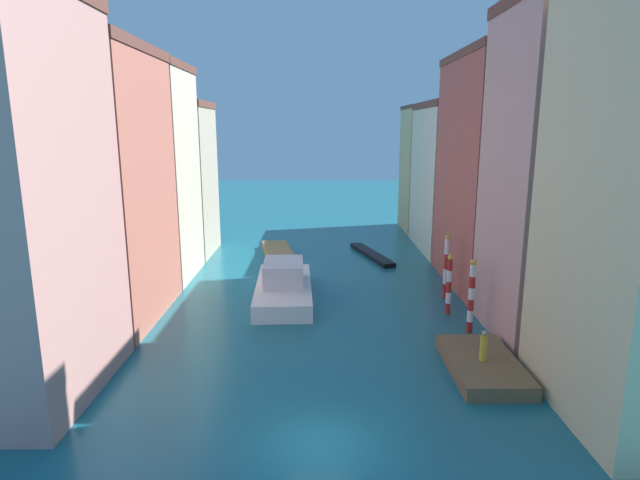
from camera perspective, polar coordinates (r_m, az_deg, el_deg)
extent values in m
plane|color=#196070|center=(43.70, -0.22, -3.40)|extent=(154.00, 154.00, 0.00)
cube|color=#C6705B|center=(34.50, -23.70, 4.95)|extent=(7.38, 10.01, 16.06)
cube|color=brown|center=(34.59, -24.95, 18.75)|extent=(7.53, 10.21, 0.61)
cube|color=beige|center=(42.94, -18.98, 6.54)|extent=(7.38, 7.60, 16.02)
cube|color=brown|center=(43.01, -19.78, 17.59)|extent=(7.53, 7.76, 0.57)
cube|color=#BCB299|center=(50.59, -16.07, 6.09)|extent=(7.38, 7.46, 13.55)
cube|color=brown|center=(50.38, -16.56, 14.11)|extent=(7.53, 7.61, 0.61)
cube|color=tan|center=(31.84, 25.51, 5.97)|extent=(7.38, 7.71, 17.94)
cube|color=#B25147|center=(40.96, 19.49, 6.67)|extent=(7.38, 11.57, 16.61)
cube|color=brown|center=(41.12, 20.39, 18.65)|extent=(7.53, 11.80, 0.56)
cube|color=beige|center=(52.33, 15.04, 6.35)|extent=(7.38, 11.34, 13.56)
cube|color=brown|center=(52.12, 15.49, 14.13)|extent=(7.53, 11.57, 0.65)
cube|color=#DBB77A|center=(61.86, 12.65, 7.46)|extent=(7.38, 7.41, 13.84)
cube|color=brown|center=(61.70, 12.97, 14.06)|extent=(7.53, 7.55, 0.41)
cube|color=brown|center=(27.45, 17.48, -13.00)|extent=(3.29, 6.04, 0.71)
cylinder|color=gold|center=(26.86, 17.58, -11.28)|extent=(0.36, 0.36, 1.27)
sphere|color=tan|center=(26.57, 17.68, -9.76)|extent=(0.26, 0.26, 0.26)
cylinder|color=red|center=(32.09, 16.13, -9.18)|extent=(0.35, 0.35, 0.69)
cylinder|color=white|center=(31.85, 16.20, -8.02)|extent=(0.35, 0.35, 0.69)
cylinder|color=red|center=(31.62, 16.28, -6.85)|extent=(0.35, 0.35, 0.69)
cylinder|color=white|center=(31.41, 16.35, -5.67)|extent=(0.35, 0.35, 0.69)
cylinder|color=red|center=(31.21, 16.43, -4.46)|extent=(0.35, 0.35, 0.69)
cylinder|color=white|center=(31.02, 16.50, -3.25)|extent=(0.35, 0.35, 0.69)
sphere|color=gold|center=(30.90, 16.56, -2.39)|extent=(0.38, 0.38, 0.38)
cylinder|color=red|center=(34.77, 13.88, -7.32)|extent=(0.33, 0.33, 0.73)
cylinder|color=white|center=(34.53, 13.94, -6.18)|extent=(0.33, 0.33, 0.73)
cylinder|color=red|center=(34.31, 14.00, -5.03)|extent=(0.33, 0.33, 0.73)
cylinder|color=white|center=(34.11, 14.07, -3.86)|extent=(0.33, 0.33, 0.73)
cylinder|color=red|center=(33.92, 14.13, -2.68)|extent=(0.33, 0.33, 0.73)
sphere|color=gold|center=(33.80, 14.17, -1.87)|extent=(0.36, 0.36, 0.36)
cylinder|color=red|center=(37.73, 13.58, -5.47)|extent=(0.33, 0.33, 1.07)
cylinder|color=white|center=(37.42, 13.66, -3.90)|extent=(0.33, 0.33, 1.07)
cylinder|color=red|center=(37.14, 13.74, -2.31)|extent=(0.33, 0.33, 1.07)
cylinder|color=white|center=(36.89, 13.83, -0.70)|extent=(0.33, 0.33, 1.07)
sphere|color=gold|center=(36.75, 13.88, 0.31)|extent=(0.36, 0.36, 0.36)
cube|color=white|center=(36.73, -4.01, -5.56)|extent=(4.19, 10.15, 1.16)
cube|color=silver|center=(36.34, -4.04, -3.54)|extent=(2.88, 4.04, 1.54)
cube|color=black|center=(48.60, 5.70, -1.60)|extent=(3.44, 8.53, 0.40)
cube|color=olive|center=(48.75, -4.64, -1.37)|extent=(3.79, 7.94, 0.69)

